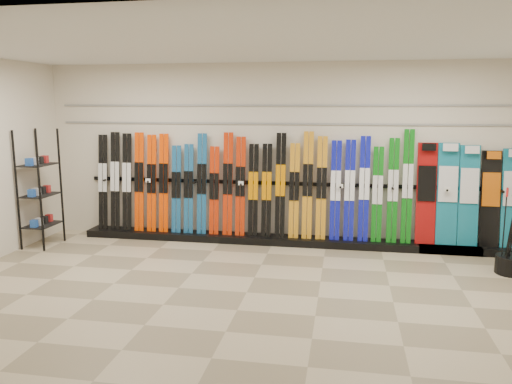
# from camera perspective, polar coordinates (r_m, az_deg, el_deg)

# --- Properties ---
(floor) EXTENTS (8.00, 8.00, 0.00)m
(floor) POSITION_cam_1_polar(r_m,az_deg,el_deg) (6.36, -1.08, -11.40)
(floor) COLOR gray
(floor) RESTS_ON ground
(back_wall) EXTENTS (8.00, 0.00, 8.00)m
(back_wall) POSITION_cam_1_polar(r_m,az_deg,el_deg) (8.42, 2.22, 4.42)
(back_wall) COLOR beige
(back_wall) RESTS_ON floor
(ceiling) EXTENTS (8.00, 8.00, 0.00)m
(ceiling) POSITION_cam_1_polar(r_m,az_deg,el_deg) (5.96, -1.18, 16.57)
(ceiling) COLOR silver
(ceiling) RESTS_ON back_wall
(ski_rack_base) EXTENTS (8.00, 0.40, 0.12)m
(ski_rack_base) POSITION_cam_1_polar(r_m,az_deg,el_deg) (8.44, 3.46, -5.53)
(ski_rack_base) COLOR black
(ski_rack_base) RESTS_ON floor
(skis) EXTENTS (5.38, 0.20, 1.81)m
(skis) POSITION_cam_1_polar(r_m,az_deg,el_deg) (8.39, -1.02, 0.59)
(skis) COLOR black
(skis) RESTS_ON ski_rack_base
(snowboards) EXTENTS (1.59, 0.25, 1.60)m
(snowboards) POSITION_cam_1_polar(r_m,az_deg,el_deg) (8.50, 23.08, -0.42)
(snowboards) COLOR #990C0C
(snowboards) RESTS_ON ski_rack_base
(accessory_rack) EXTENTS (0.40, 0.60, 1.92)m
(accessory_rack) POSITION_cam_1_polar(r_m,az_deg,el_deg) (8.89, -23.49, 0.39)
(accessory_rack) COLOR black
(accessory_rack) RESTS_ON floor
(pole_bin) EXTENTS (0.43, 0.43, 0.25)m
(pole_bin) POSITION_cam_1_polar(r_m,az_deg,el_deg) (7.82, 27.17, -7.42)
(pole_bin) COLOR black
(pole_bin) RESTS_ON floor
(slatwall_rail_0) EXTENTS (7.60, 0.02, 0.03)m
(slatwall_rail_0) POSITION_cam_1_polar(r_m,az_deg,el_deg) (8.37, 2.22, 7.81)
(slatwall_rail_0) COLOR gray
(slatwall_rail_0) RESTS_ON back_wall
(slatwall_rail_1) EXTENTS (7.60, 0.02, 0.03)m
(slatwall_rail_1) POSITION_cam_1_polar(r_m,az_deg,el_deg) (8.36, 2.24, 9.87)
(slatwall_rail_1) COLOR gray
(slatwall_rail_1) RESTS_ON back_wall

